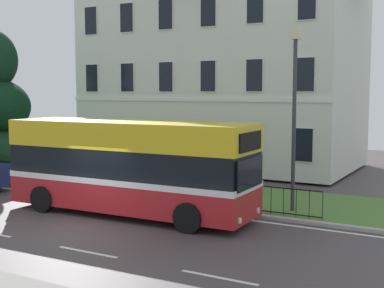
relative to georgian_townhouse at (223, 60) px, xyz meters
name	(u,v)px	position (x,y,z in m)	size (l,w,h in m)	color
ground_plane	(96,222)	(2.29, -14.33, -6.22)	(60.00, 56.00, 0.18)	#473F42
georgian_townhouse	(223,60)	(0.00, 0.00, 0.00)	(15.38, 8.57, 12.12)	silver
iron_verge_railing	(107,182)	(0.00, -10.85, -5.59)	(18.05, 0.04, 0.97)	black
single_decker_bus	(129,166)	(2.69, -12.93, -4.47)	(9.21, 2.78, 3.32)	#AE1E22
street_lamp_post	(294,107)	(7.70, -9.99, -2.40)	(0.36, 0.24, 6.40)	#333338
litter_bin	(179,186)	(3.24, -10.41, -5.55)	(0.50, 0.50, 1.07)	#23472D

